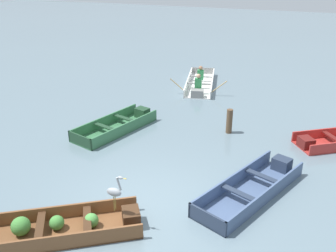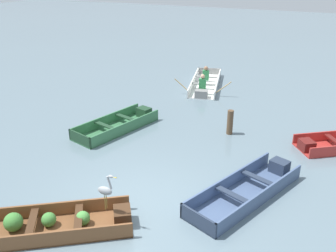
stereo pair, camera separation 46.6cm
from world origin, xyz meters
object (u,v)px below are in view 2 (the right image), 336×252
(mooring_post, at_px, (230,122))
(dinghy_wooden_brown_foreground, at_px, (57,224))
(heron_on_dinghy, at_px, (106,190))
(rowboat_white_with_crew, at_px, (205,84))
(skiff_green_near_moored, at_px, (120,124))
(skiff_slate_blue_far_moored, at_px, (249,189))

(mooring_post, bearing_deg, dinghy_wooden_brown_foreground, -106.98)
(heron_on_dinghy, bearing_deg, rowboat_white_with_crew, 98.23)
(dinghy_wooden_brown_foreground, distance_m, mooring_post, 6.42)
(skiff_green_near_moored, bearing_deg, mooring_post, 17.97)
(heron_on_dinghy, bearing_deg, skiff_slate_blue_far_moored, 45.57)
(heron_on_dinghy, height_order, mooring_post, heron_on_dinghy)
(skiff_slate_blue_far_moored, bearing_deg, mooring_post, 114.22)
(heron_on_dinghy, bearing_deg, mooring_post, 80.04)
(rowboat_white_with_crew, bearing_deg, dinghy_wooden_brown_foreground, -87.06)
(dinghy_wooden_brown_foreground, height_order, skiff_slate_blue_far_moored, dinghy_wooden_brown_foreground)
(skiff_slate_blue_far_moored, distance_m, mooring_post, 3.46)
(rowboat_white_with_crew, relative_size, mooring_post, 4.82)
(dinghy_wooden_brown_foreground, height_order, rowboat_white_with_crew, rowboat_white_with_crew)
(dinghy_wooden_brown_foreground, distance_m, skiff_slate_blue_far_moored, 4.45)
(rowboat_white_with_crew, height_order, mooring_post, rowboat_white_with_crew)
(heron_on_dinghy, relative_size, mooring_post, 1.04)
(dinghy_wooden_brown_foreground, relative_size, skiff_slate_blue_far_moored, 0.88)
(dinghy_wooden_brown_foreground, xyz_separation_m, skiff_green_near_moored, (-1.60, 5.01, -0.01))
(heron_on_dinghy, bearing_deg, dinghy_wooden_brown_foreground, -148.11)
(dinghy_wooden_brown_foreground, bearing_deg, skiff_green_near_moored, 107.71)
(skiff_green_near_moored, xyz_separation_m, rowboat_white_with_crew, (1.07, 5.41, 0.04))
(rowboat_white_with_crew, distance_m, mooring_post, 4.92)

